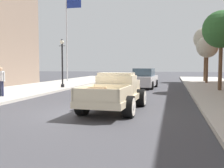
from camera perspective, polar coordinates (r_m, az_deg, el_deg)
name	(u,v)px	position (r m, az deg, el deg)	size (l,w,h in m)	color
ground_plane	(86,113)	(10.43, -5.84, -6.32)	(140.00, 140.00, 0.00)	#3D3D42
hotrod_truck_cream	(116,92)	(11.07, 0.89, -1.76)	(2.34, 5.00, 1.58)	beige
car_background_silver	(144,79)	(21.72, 7.12, 1.12)	(2.09, 4.41, 1.65)	#B7B7BC
pedestrian_sidewalk_left	(1,80)	(15.83, -23.32, 0.87)	(0.53, 0.22, 1.65)	#232847
street_lamp_far	(62,59)	(21.01, -10.91, 5.39)	(0.50, 0.32, 3.85)	black
flagpole	(69,29)	(28.78, -9.52, 11.80)	(1.74, 0.16, 9.16)	#B2B2B7
street_tree_second	(221,30)	(19.89, 22.97, 10.96)	(2.60, 2.60, 5.55)	brown
street_tree_third	(207,47)	(27.79, 20.27, 7.58)	(2.14, 2.14, 4.66)	brown
street_tree_farthest	(206,39)	(30.97, 19.92, 9.27)	(2.63, 2.63, 6.01)	brown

